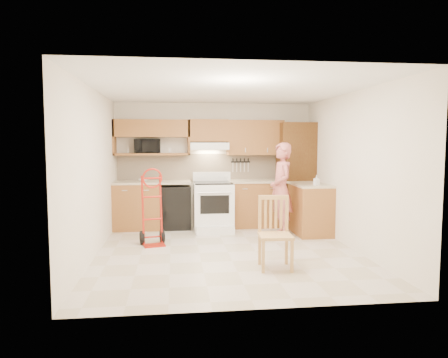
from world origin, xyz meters
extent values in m
cube|color=beige|center=(0.00, 0.00, -0.01)|extent=(4.00, 4.50, 0.02)
cube|color=white|center=(0.00, 0.00, 2.51)|extent=(4.00, 4.50, 0.02)
cube|color=white|center=(0.00, 2.26, 1.25)|extent=(4.00, 0.02, 2.50)
cube|color=white|center=(0.00, -2.26, 1.25)|extent=(4.00, 0.02, 2.50)
cube|color=white|center=(-2.01, 0.00, 1.25)|extent=(0.02, 4.50, 2.50)
cube|color=white|center=(2.01, 0.00, 1.25)|extent=(0.02, 4.50, 2.50)
cube|color=beige|center=(0.00, 2.23, 1.20)|extent=(3.92, 0.03, 0.55)
cube|color=brown|center=(-1.55, 1.95, 0.45)|extent=(0.90, 0.60, 0.90)
cube|color=black|center=(-0.80, 1.95, 0.42)|extent=(0.60, 0.60, 0.85)
cube|color=brown|center=(0.83, 1.95, 0.45)|extent=(1.14, 0.60, 0.90)
cube|color=#BAAE8E|center=(-1.25, 1.95, 0.92)|extent=(1.50, 0.63, 0.04)
cube|color=#BAAE8E|center=(0.83, 1.95, 0.92)|extent=(1.14, 0.63, 0.04)
cube|color=brown|center=(1.70, 1.15, 0.45)|extent=(0.60, 1.00, 0.90)
cube|color=#BAAE8E|center=(1.70, 1.15, 0.92)|extent=(0.63, 1.00, 0.04)
cube|color=#513514|center=(1.65, 1.95, 1.05)|extent=(0.70, 0.60, 2.10)
cube|color=brown|center=(-1.25, 2.08, 1.98)|extent=(1.50, 0.33, 0.34)
cube|color=brown|center=(-1.25, 2.08, 1.47)|extent=(1.50, 0.33, 0.04)
cube|color=brown|center=(-0.12, 2.08, 1.94)|extent=(0.76, 0.33, 0.44)
cube|color=brown|center=(0.83, 2.08, 1.80)|extent=(1.14, 0.33, 0.70)
cube|color=white|center=(-0.12, 2.02, 1.63)|extent=(0.76, 0.46, 0.14)
imported|color=black|center=(-1.35, 2.08, 1.63)|extent=(0.53, 0.38, 0.28)
imported|color=#BA5F58|center=(1.10, 0.98, 0.85)|extent=(0.44, 0.64, 1.70)
imported|color=white|center=(1.70, 0.82, 1.03)|extent=(0.10, 0.11, 0.18)
imported|color=white|center=(-1.42, 1.95, 0.96)|extent=(0.22, 0.22, 0.05)
camera|label=1|loc=(-0.81, -6.29, 1.70)|focal=33.31mm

